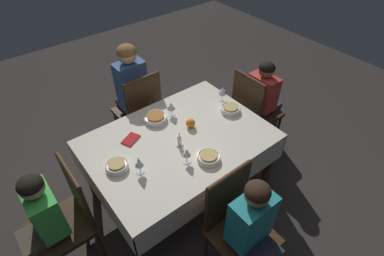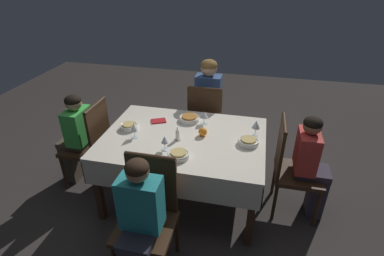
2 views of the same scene
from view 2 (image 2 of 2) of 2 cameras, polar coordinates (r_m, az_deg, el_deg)
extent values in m
plane|color=#332D2B|center=(3.28, -1.45, -12.65)|extent=(8.00, 8.00, 0.00)
cube|color=silver|center=(2.85, -1.63, -1.93)|extent=(1.53, 1.10, 0.04)
cube|color=silver|center=(3.38, 0.67, 0.85)|extent=(1.53, 0.01, 0.23)
cube|color=silver|center=(2.51, -4.70, -10.90)|extent=(1.53, 0.01, 0.23)
cube|color=silver|center=(2.86, 13.43, -5.90)|extent=(0.01, 1.10, 0.23)
cube|color=silver|center=(3.17, -15.05, -2.33)|extent=(0.01, 1.10, 0.23)
cube|color=#3D2616|center=(3.39, 12.01, -4.41)|extent=(0.06, 0.06, 0.70)
cube|color=#3D2616|center=(3.63, -10.36, -1.73)|extent=(0.06, 0.06, 0.70)
cube|color=#3D2616|center=(2.64, 11.16, -15.87)|extent=(0.06, 0.06, 0.70)
cube|color=#3D2616|center=(2.94, -17.42, -11.17)|extent=(0.06, 0.06, 0.70)
cube|color=#382314|center=(3.73, 2.86, 1.14)|extent=(0.43, 0.43, 0.04)
cube|color=#382314|center=(3.43, 2.38, 3.58)|extent=(0.40, 0.03, 0.50)
cylinder|color=#382314|center=(3.33, 2.46, 7.46)|extent=(0.39, 0.04, 0.04)
cylinder|color=#382314|center=(3.98, 5.94, -0.76)|extent=(0.03, 0.03, 0.41)
cylinder|color=#382314|center=(4.03, 0.62, -0.17)|extent=(0.03, 0.03, 0.41)
cylinder|color=#382314|center=(3.66, 5.16, -3.67)|extent=(0.03, 0.03, 0.41)
cylinder|color=#382314|center=(3.72, -0.61, -2.98)|extent=(0.03, 0.03, 0.41)
cube|color=#382314|center=(2.40, -8.84, -18.35)|extent=(0.43, 0.43, 0.04)
cube|color=#382314|center=(2.35, -7.62, -10.42)|extent=(0.40, 0.03, 0.50)
cylinder|color=#382314|center=(2.20, -8.05, -5.39)|extent=(0.39, 0.04, 0.04)
cylinder|color=#382314|center=(2.74, -10.90, -17.91)|extent=(0.03, 0.03, 0.41)
cylinder|color=#382314|center=(2.64, -2.87, -19.53)|extent=(0.03, 0.03, 0.41)
cube|color=#382314|center=(3.03, 19.54, -8.27)|extent=(0.43, 0.43, 0.04)
cube|color=#382314|center=(2.85, 16.48, -3.58)|extent=(0.03, 0.40, 0.50)
cylinder|color=#382314|center=(2.73, 17.21, 0.85)|extent=(0.04, 0.39, 0.04)
cylinder|color=#382314|center=(3.06, 22.69, -14.07)|extent=(0.03, 0.03, 0.41)
cylinder|color=#382314|center=(3.34, 21.87, -9.69)|extent=(0.03, 0.03, 0.41)
cylinder|color=#382314|center=(3.00, 15.44, -13.55)|extent=(0.03, 0.03, 0.41)
cylinder|color=#382314|center=(3.29, 15.35, -9.13)|extent=(0.03, 0.03, 0.41)
cube|color=#382314|center=(3.42, -19.64, -3.57)|extent=(0.43, 0.43, 0.04)
cube|color=#382314|center=(3.19, -17.38, 0.02)|extent=(0.03, 0.40, 0.50)
cylinder|color=#382314|center=(3.08, -18.06, 4.08)|extent=(0.04, 0.39, 0.04)
cylinder|color=#382314|center=(3.77, -20.11, -4.56)|extent=(0.03, 0.03, 0.41)
cylinder|color=#382314|center=(3.52, -23.21, -7.85)|extent=(0.03, 0.03, 0.41)
cylinder|color=#382314|center=(3.59, -14.95, -5.44)|extent=(0.03, 0.03, 0.41)
cylinder|color=#382314|center=(3.33, -17.80, -9.01)|extent=(0.03, 0.03, 0.41)
cube|color=#383342|center=(4.00, 3.30, -0.13)|extent=(0.23, 0.14, 0.45)
cube|color=#383342|center=(3.81, 3.19, 2.62)|extent=(0.24, 0.31, 0.06)
cube|color=#38568E|center=(3.61, 3.08, 6.09)|extent=(0.30, 0.18, 0.51)
sphere|color=#D6A884|center=(3.49, 3.24, 11.34)|extent=(0.19, 0.19, 0.19)
ellipsoid|color=brown|center=(3.48, 3.25, 11.86)|extent=(0.19, 0.19, 0.13)
cube|color=#282833|center=(2.30, -10.03, -19.58)|extent=(0.24, 0.31, 0.06)
cube|color=teal|center=(2.18, -9.73, -13.92)|extent=(0.30, 0.18, 0.41)
sphere|color=#9E7051|center=(2.00, -10.40, -8.07)|extent=(0.16, 0.16, 0.16)
ellipsoid|color=black|center=(1.98, -10.48, -7.43)|extent=(0.16, 0.16, 0.11)
cube|color=#383342|center=(3.19, 22.57, -11.53)|extent=(0.14, 0.22, 0.45)
cube|color=#383342|center=(3.02, 21.91, -7.70)|extent=(0.31, 0.24, 0.06)
cube|color=red|center=(2.89, 21.04, -4.13)|extent=(0.18, 0.30, 0.37)
sphere|color=#9E7051|center=(2.76, 22.00, 0.41)|extent=(0.16, 0.16, 0.16)
ellipsoid|color=black|center=(2.75, 22.10, 0.92)|extent=(0.16, 0.16, 0.11)
cube|color=#4C4233|center=(3.64, -21.83, -5.86)|extent=(0.14, 0.22, 0.45)
cube|color=#4C4233|center=(3.46, -21.44, -2.60)|extent=(0.31, 0.24, 0.06)
cube|color=green|center=(3.31, -20.87, 0.37)|extent=(0.18, 0.30, 0.37)
sphere|color=tan|center=(3.20, -21.69, 4.45)|extent=(0.16, 0.16, 0.16)
ellipsoid|color=black|center=(3.19, -21.78, 4.91)|extent=(0.16, 0.16, 0.11)
cylinder|color=white|center=(3.11, -0.51, 1.71)|extent=(0.21, 0.21, 0.04)
torus|color=white|center=(3.10, -0.51, 2.07)|extent=(0.21, 0.21, 0.01)
cylinder|color=#B2702D|center=(3.10, -0.51, 2.17)|extent=(0.15, 0.15, 0.02)
cylinder|color=white|center=(3.07, 2.31, 0.95)|extent=(0.07, 0.07, 0.00)
cylinder|color=white|center=(3.06, 2.32, 1.50)|extent=(0.01, 0.01, 0.06)
cone|color=white|center=(3.03, 2.35, 2.60)|extent=(0.08, 0.08, 0.07)
cylinder|color=white|center=(3.03, 2.34, 2.37)|extent=(0.05, 0.05, 0.03)
cylinder|color=white|center=(2.55, -2.60, -5.27)|extent=(0.19, 0.19, 0.04)
torus|color=white|center=(2.53, -2.61, -4.86)|extent=(0.18, 0.18, 0.01)
cylinder|color=tan|center=(2.53, -2.61, -4.75)|extent=(0.13, 0.13, 0.02)
cylinder|color=white|center=(2.66, -5.12, -4.04)|extent=(0.07, 0.07, 0.00)
cylinder|color=white|center=(2.65, -5.16, -3.40)|extent=(0.01, 0.01, 0.07)
cone|color=white|center=(2.61, -5.22, -2.18)|extent=(0.06, 0.06, 0.06)
cylinder|color=white|center=(2.62, -5.21, -2.42)|extent=(0.04, 0.04, 0.03)
cylinder|color=white|center=(2.77, 10.65, -2.67)|extent=(0.19, 0.19, 0.04)
torus|color=white|center=(2.76, 10.69, -2.28)|extent=(0.19, 0.19, 0.01)
cylinder|color=tan|center=(2.76, 10.70, -2.18)|extent=(0.14, 0.14, 0.02)
cylinder|color=white|center=(2.93, 11.88, -1.30)|extent=(0.06, 0.06, 0.00)
cylinder|color=white|center=(2.91, 11.96, -0.63)|extent=(0.01, 0.01, 0.07)
cone|color=white|center=(2.87, 12.11, 0.69)|extent=(0.08, 0.08, 0.08)
cylinder|color=white|center=(2.88, 12.08, 0.42)|extent=(0.05, 0.05, 0.04)
cylinder|color=white|center=(3.03, -11.93, 0.17)|extent=(0.18, 0.18, 0.04)
torus|color=white|center=(3.02, -11.97, 0.53)|extent=(0.17, 0.17, 0.01)
cylinder|color=tan|center=(3.02, -11.98, 0.63)|extent=(0.13, 0.13, 0.02)
cylinder|color=white|center=(2.88, -10.79, -1.71)|extent=(0.07, 0.07, 0.00)
cylinder|color=white|center=(2.86, -10.86, -1.09)|extent=(0.01, 0.01, 0.07)
cone|color=white|center=(2.83, -11.00, 0.20)|extent=(0.07, 0.07, 0.08)
cylinder|color=white|center=(2.83, -10.97, -0.08)|extent=(0.04, 0.04, 0.04)
cylinder|color=beige|center=(2.79, -2.77, -2.15)|extent=(0.06, 0.06, 0.01)
cylinder|color=white|center=(2.77, -2.79, -1.21)|extent=(0.03, 0.03, 0.10)
ellipsoid|color=#F9C64C|center=(2.74, -2.82, -0.12)|extent=(0.01, 0.01, 0.03)
sphere|color=orange|center=(2.84, 2.07, -0.72)|extent=(0.08, 0.08, 0.08)
cube|color=red|center=(3.12, -6.39, 1.36)|extent=(0.18, 0.15, 0.01)
camera|label=1|loc=(1.89, -58.41, 26.22)|focal=28.00mm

